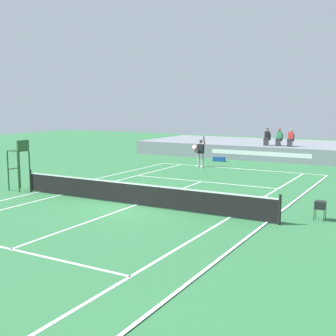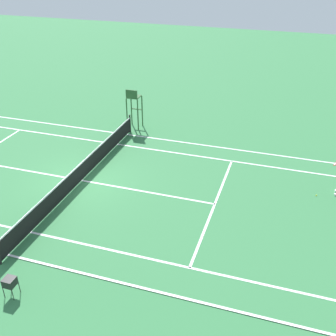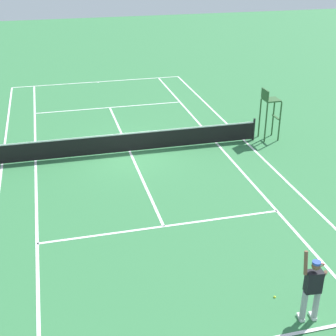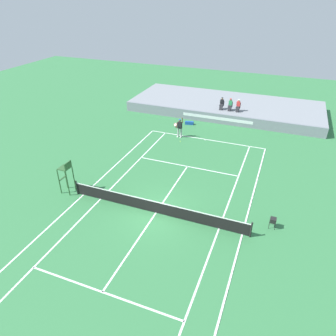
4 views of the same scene
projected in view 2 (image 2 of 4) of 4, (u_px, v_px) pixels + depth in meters
The scene contains 6 objects.
ground_plane at pixel (82, 181), 19.30m from camera, with size 80.00×80.00×0.00m, color #337542.
court at pixel (82, 181), 19.29m from camera, with size 11.08×23.88×0.03m.
net at pixel (81, 171), 19.04m from camera, with size 11.98×0.10×1.07m.
tennis_ball at pixel (316, 195), 18.14m from camera, with size 0.07×0.07×0.07m, color #D1E533.
umpire_chair at pixel (134, 103), 24.05m from camera, with size 0.77×0.77×2.44m.
ball_hopper at pixel (10, 282), 12.83m from camera, with size 0.36×0.36×0.70m.
Camera 2 is at (14.47, 8.97, 9.97)m, focal length 43.62 mm.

